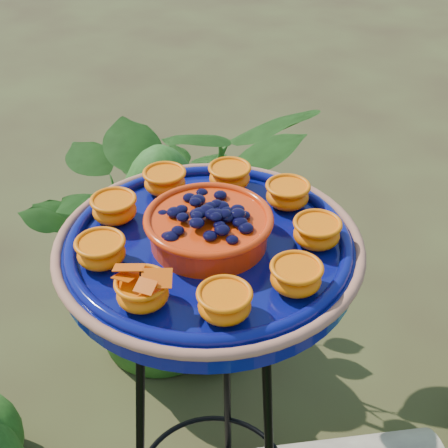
% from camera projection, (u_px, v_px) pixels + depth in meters
% --- Properties ---
extents(tripod_stand, '(0.41, 0.41, 0.89)m').
position_uv_depth(tripod_stand, '(212.00, 408.00, 1.18)').
color(tripod_stand, black).
rests_on(tripod_stand, ground).
extents(feeder_dish, '(0.57, 0.57, 0.11)m').
position_uv_depth(feeder_dish, '(209.00, 243.00, 0.95)').
color(feeder_dish, '#080D5D').
rests_on(feeder_dish, tripod_stand).
extents(shrub_back_left, '(1.03, 1.05, 0.89)m').
position_uv_depth(shrub_back_left, '(164.00, 224.00, 1.84)').
color(shrub_back_left, '#1E4412').
rests_on(shrub_back_left, ground).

